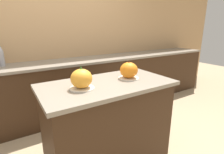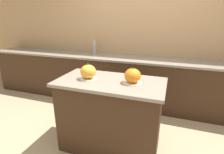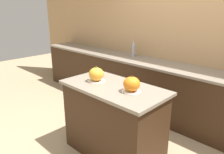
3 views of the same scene
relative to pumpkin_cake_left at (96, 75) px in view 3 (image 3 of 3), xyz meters
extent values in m
plane|color=tan|center=(0.26, 0.02, -0.98)|extent=(12.00, 12.00, 0.00)
cube|color=tan|center=(0.26, 1.61, 0.27)|extent=(8.00, 0.06, 2.50)
cube|color=#382314|center=(0.26, 0.02, -0.55)|extent=(1.17, 0.59, 0.87)
cube|color=gray|center=(0.26, 0.02, -0.10)|extent=(1.23, 0.65, 0.03)
cube|color=#382314|center=(0.26, 1.28, -0.55)|extent=(6.00, 0.56, 0.86)
cube|color=gray|center=(0.26, 1.28, -0.10)|extent=(6.00, 0.60, 0.03)
cylinder|color=silver|center=(0.00, 0.00, -0.08)|extent=(0.21, 0.21, 0.01)
ellipsoid|color=orange|center=(0.00, 0.00, 0.01)|extent=(0.18, 0.18, 0.16)
cone|color=#38702D|center=(0.00, 0.00, 0.10)|extent=(0.02, 0.02, 0.03)
cylinder|color=silver|center=(0.52, 0.03, -0.08)|extent=(0.21, 0.21, 0.01)
ellipsoid|color=orange|center=(0.52, 0.03, 0.00)|extent=(0.18, 0.18, 0.16)
cone|color=#4C2D14|center=(0.52, 0.03, 0.09)|extent=(0.02, 0.02, 0.03)
cylinder|color=#99999E|center=(-0.55, 1.39, 0.02)|extent=(0.07, 0.07, 0.21)
cone|color=#99999E|center=(-0.55, 1.39, 0.16)|extent=(0.06, 0.06, 0.09)
camera|label=1|loc=(-0.52, -1.31, 0.42)|focal=28.00mm
camera|label=2|loc=(0.90, -1.73, 0.60)|focal=28.00mm
camera|label=3|loc=(1.87, -1.65, 0.78)|focal=35.00mm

